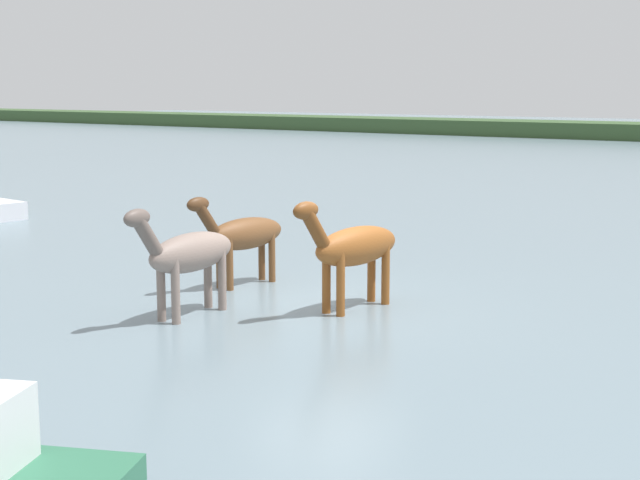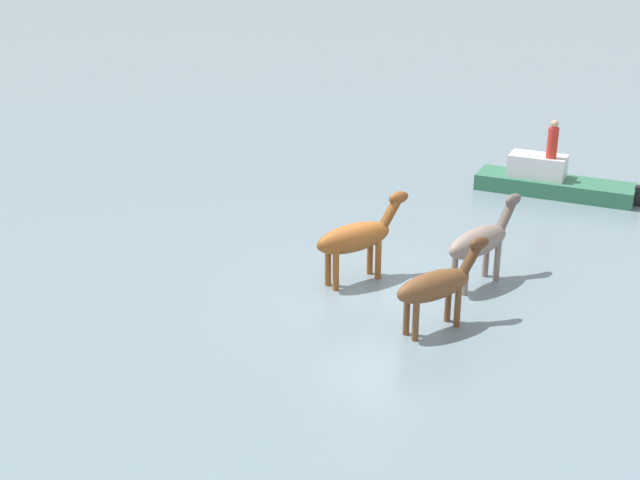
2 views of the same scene
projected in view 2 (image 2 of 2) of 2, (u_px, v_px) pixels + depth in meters
name	position (u px, v px, depth m)	size (l,w,h in m)	color
ground_plane	(375.00, 285.00, 18.81)	(207.33, 207.33, 0.00)	slate
horse_dark_mare	(437.00, 285.00, 16.39)	(0.82, 2.39, 1.84)	brown
horse_chestnut_trailing	(357.00, 237.00, 18.63)	(0.86, 2.61, 2.01)	brown
horse_gray_outer	(480.00, 241.00, 18.46)	(0.63, 2.53, 1.97)	gray
boat_dinghy_port	(551.00, 184.00, 25.04)	(4.90, 3.15, 1.34)	#2D6B4C
person_spotter_bow	(553.00, 141.00, 24.39)	(0.32, 0.32, 1.19)	red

